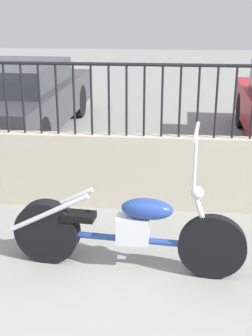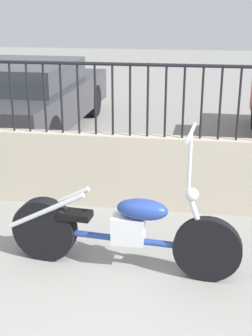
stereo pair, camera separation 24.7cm
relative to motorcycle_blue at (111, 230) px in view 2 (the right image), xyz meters
The scene contains 4 objects.
low_wall 1.30m from the motorcycle_blue, 87.12° to the left, with size 10.56×0.18×0.84m.
fence_railing 1.64m from the motorcycle_blue, 87.12° to the left, with size 10.56×0.04×0.78m.
motorcycle_blue is the anchor object (origin of this frame).
car_dark_grey 4.74m from the motorcycle_blue, 118.65° to the left, with size 1.99×4.32×1.25m.
Camera 2 is at (0.61, -2.45, 2.24)m, focal length 50.00 mm.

